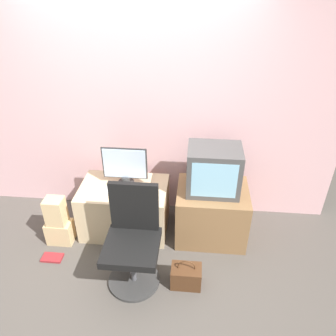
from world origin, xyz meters
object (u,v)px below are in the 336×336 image
(main_monitor, at_px, (125,166))
(office_chair, at_px, (133,242))
(mouse, at_px, (141,192))
(cardboard_box_lower, at_px, (60,232))
(handbag, at_px, (186,276))
(crt_tv, at_px, (214,170))
(book, at_px, (52,258))
(keyboard, at_px, (121,190))

(main_monitor, height_order, office_chair, main_monitor)
(mouse, height_order, office_chair, office_chair)
(cardboard_box_lower, relative_size, handbag, 0.87)
(crt_tv, relative_size, book, 2.52)
(mouse, xyz_separation_m, crt_tv, (0.73, 0.09, 0.26))
(cardboard_box_lower, height_order, handbag, handbag)
(keyboard, relative_size, mouse, 5.73)
(crt_tv, relative_size, cardboard_box_lower, 1.95)
(crt_tv, height_order, handbag, crt_tv)
(crt_tv, height_order, book, crt_tv)
(crt_tv, bearing_deg, book, -161.40)
(crt_tv, bearing_deg, office_chair, -136.65)
(handbag, xyz_separation_m, book, (-1.39, 0.19, -0.10))
(office_chair, relative_size, handbag, 3.16)
(keyboard, distance_m, office_chair, 0.66)
(handbag, bearing_deg, crt_tv, 73.16)
(main_monitor, bearing_deg, keyboard, -98.87)
(main_monitor, xyz_separation_m, keyboard, (-0.02, -0.15, -0.21))
(keyboard, bearing_deg, cardboard_box_lower, -161.99)
(mouse, distance_m, handbag, 0.95)
(office_chair, xyz_separation_m, cardboard_box_lower, (-0.89, 0.40, -0.32))
(cardboard_box_lower, bearing_deg, office_chair, -23.92)
(office_chair, bearing_deg, main_monitor, 105.46)
(mouse, height_order, handbag, mouse)
(mouse, xyz_separation_m, book, (-0.88, -0.46, -0.57))
(book, bearing_deg, office_chair, -8.46)
(main_monitor, height_order, mouse, main_monitor)
(keyboard, bearing_deg, main_monitor, 81.13)
(mouse, bearing_deg, office_chair, -88.15)
(mouse, relative_size, office_chair, 0.06)
(keyboard, bearing_deg, crt_tv, 4.04)
(handbag, height_order, book, handbag)
(keyboard, xyz_separation_m, mouse, (0.21, -0.02, 0.01))
(office_chair, distance_m, book, 1.00)
(main_monitor, height_order, handbag, main_monitor)
(office_chair, bearing_deg, mouse, 91.85)
(keyboard, bearing_deg, office_chair, -69.06)
(crt_tv, xyz_separation_m, office_chair, (-0.72, -0.68, -0.39))
(keyboard, relative_size, handbag, 1.08)
(mouse, relative_size, handbag, 0.19)
(mouse, bearing_deg, keyboard, 175.09)
(keyboard, distance_m, mouse, 0.21)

